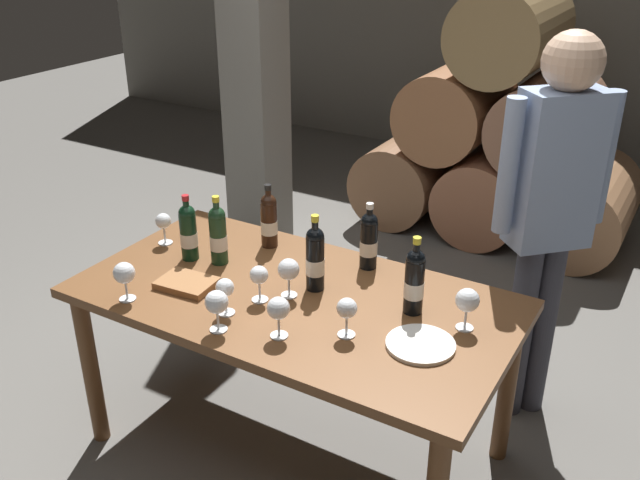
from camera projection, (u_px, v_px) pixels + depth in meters
name	position (u px, v px, depth m)	size (l,w,h in m)	color
ground_plane	(297.00, 445.00, 3.02)	(14.00, 14.00, 0.00)	#66635E
cellar_back_wall	(569.00, 1.00, 5.66)	(10.00, 0.24, 2.80)	slate
barrel_stack	(498.00, 140.00, 4.74)	(1.86, 0.90, 1.69)	brown
stone_pillar	(254.00, 51.00, 4.29)	(0.32, 0.32, 2.60)	slate
dining_table	(294.00, 314.00, 2.73)	(1.70, 0.90, 0.76)	brown
wine_bottle_0	(369.00, 240.00, 2.84)	(0.07, 0.07, 0.29)	black
wine_bottle_1	(315.00, 258.00, 2.67)	(0.07, 0.07, 0.31)	black
wine_bottle_2	(218.00, 234.00, 2.87)	(0.07, 0.07, 0.30)	#19381E
wine_bottle_3	(269.00, 220.00, 3.02)	(0.07, 0.07, 0.29)	black
wine_bottle_4	(414.00, 280.00, 2.52)	(0.07, 0.07, 0.31)	black
wine_bottle_5	(188.00, 232.00, 2.91)	(0.07, 0.07, 0.29)	black
wine_glass_0	(225.00, 289.00, 2.52)	(0.07, 0.07, 0.14)	white
wine_glass_1	(217.00, 303.00, 2.42)	(0.08, 0.08, 0.16)	white
wine_glass_2	(259.00, 276.00, 2.60)	(0.07, 0.07, 0.15)	white
wine_glass_3	(347.00, 310.00, 2.39)	(0.07, 0.07, 0.15)	white
wine_glass_4	(289.00, 270.00, 2.63)	(0.08, 0.08, 0.16)	white
wine_glass_5	(124.00, 274.00, 2.61)	(0.08, 0.08, 0.16)	white
wine_glass_6	(467.00, 301.00, 2.43)	(0.09, 0.09, 0.16)	white
wine_glass_7	(278.00, 309.00, 2.38)	(0.08, 0.08, 0.15)	white
wine_glass_8	(163.00, 222.00, 3.05)	(0.07, 0.07, 0.14)	white
tasting_notebook	(187.00, 283.00, 2.74)	(0.22, 0.16, 0.03)	#936038
serving_plate	(420.00, 344.00, 2.37)	(0.24, 0.24, 0.01)	white
sommelier_presenting	(551.00, 201.00, 2.80)	(0.37, 0.37, 1.72)	#383842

